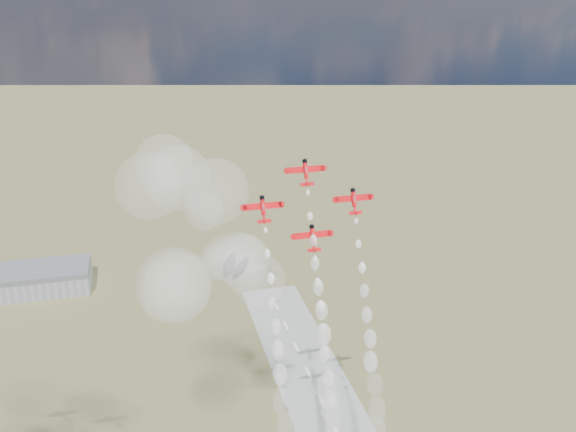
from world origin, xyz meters
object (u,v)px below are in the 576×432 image
(plane_left, at_px, (263,209))
(hangar, at_px, (43,278))
(plane_slot, at_px, (313,237))
(plane_right, at_px, (354,201))
(plane_lead, at_px, (306,172))

(plane_left, bearing_deg, hangar, 117.03)
(plane_slot, bearing_deg, plane_right, 16.43)
(hangar, distance_m, plane_left, 215.85)
(plane_left, bearing_deg, plane_slot, -16.43)
(plane_lead, relative_size, plane_slot, 1.00)
(hangar, height_order, plane_right, plane_right)
(hangar, distance_m, plane_lead, 222.17)
(plane_left, relative_size, plane_right, 1.00)
(hangar, height_order, plane_left, plane_left)
(plane_right, bearing_deg, plane_left, 180.00)
(hangar, bearing_deg, plane_lead, -59.11)
(plane_right, bearing_deg, plane_slot, -163.57)
(hangar, bearing_deg, plane_left, -62.97)
(plane_lead, bearing_deg, plane_right, -16.43)
(plane_lead, distance_m, plane_left, 15.78)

